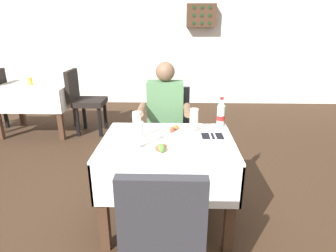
# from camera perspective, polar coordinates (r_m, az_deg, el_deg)

# --- Properties ---
(ground_plane) EXTENTS (11.00, 11.00, 0.00)m
(ground_plane) POSITION_cam_1_polar(r_m,az_deg,el_deg) (2.49, 2.18, -20.04)
(ground_plane) COLOR #382619
(back_wall) EXTENTS (11.00, 0.12, 2.84)m
(back_wall) POSITION_cam_1_polar(r_m,az_deg,el_deg) (5.99, 2.03, 18.10)
(back_wall) COLOR white
(back_wall) RESTS_ON ground
(main_dining_table) EXTENTS (1.03, 0.79, 0.75)m
(main_dining_table) POSITION_cam_1_polar(r_m,az_deg,el_deg) (2.27, -0.07, -7.12)
(main_dining_table) COLOR white
(main_dining_table) RESTS_ON ground
(chair_far_diner_seat) EXTENTS (0.44, 0.50, 0.97)m
(chair_far_diner_seat) POSITION_cam_1_polar(r_m,az_deg,el_deg) (3.00, 0.36, -0.51)
(chair_far_diner_seat) COLOR #2D2D33
(chair_far_diner_seat) RESTS_ON ground
(chair_near_camera_side) EXTENTS (0.44, 0.50, 0.97)m
(chair_near_camera_side) POSITION_cam_1_polar(r_m,az_deg,el_deg) (1.62, -0.93, -20.29)
(chair_near_camera_side) COLOR #2D2D33
(chair_near_camera_side) RESTS_ON ground
(seated_diner_far) EXTENTS (0.50, 0.46, 1.26)m
(seated_diner_far) POSITION_cam_1_polar(r_m,az_deg,el_deg) (2.85, -0.59, 1.70)
(seated_diner_far) COLOR #282D42
(seated_diner_far) RESTS_ON ground
(plate_near_camera) EXTENTS (0.22, 0.22, 0.07)m
(plate_near_camera) POSITION_cam_1_polar(r_m,az_deg,el_deg) (1.99, -1.81, -4.60)
(plate_near_camera) COLOR white
(plate_near_camera) RESTS_ON main_dining_table
(plate_far_diner) EXTENTS (0.23, 0.23, 0.06)m
(plate_far_diner) POSITION_cam_1_polar(r_m,az_deg,el_deg) (2.34, 1.25, -1.01)
(plate_far_diner) COLOR white
(plate_far_diner) RESTS_ON main_dining_table
(beer_glass_left) EXTENTS (0.07, 0.07, 0.23)m
(beer_glass_left) POSITION_cam_1_polar(r_m,az_deg,el_deg) (2.17, -6.29, 0.06)
(beer_glass_left) COLOR white
(beer_glass_left) RESTS_ON main_dining_table
(beer_glass_middle) EXTENTS (0.07, 0.07, 0.20)m
(beer_glass_middle) POSITION_cam_1_polar(r_m,az_deg,el_deg) (2.02, -5.77, -1.86)
(beer_glass_middle) COLOR white
(beer_glass_middle) RESTS_ON main_dining_table
(beer_glass_right) EXTENTS (0.07, 0.07, 0.20)m
(beer_glass_right) POSITION_cam_1_polar(r_m,az_deg,el_deg) (2.35, 5.28, 1.24)
(beer_glass_right) COLOR white
(beer_glass_right) RESTS_ON main_dining_table
(cola_bottle_primary) EXTENTS (0.07, 0.07, 0.27)m
(cola_bottle_primary) POSITION_cam_1_polar(r_m,az_deg,el_deg) (2.46, 10.64, 2.30)
(cola_bottle_primary) COLOR silver
(cola_bottle_primary) RESTS_ON main_dining_table
(napkin_cutlery_set) EXTENTS (0.17, 0.19, 0.01)m
(napkin_cutlery_set) POSITION_cam_1_polar(r_m,az_deg,el_deg) (2.29, 8.95, -1.96)
(napkin_cutlery_set) COLOR black
(napkin_cutlery_set) RESTS_ON main_dining_table
(background_dining_table) EXTENTS (1.03, 0.76, 0.75)m
(background_dining_table) POSITION_cam_1_polar(r_m,az_deg,el_deg) (4.74, -25.04, 5.38)
(background_dining_table) COLOR white
(background_dining_table) RESTS_ON ground
(background_chair_right) EXTENTS (0.50, 0.44, 0.97)m
(background_chair_right) POSITION_cam_1_polar(r_m,az_deg,el_deg) (4.47, -16.65, 5.50)
(background_chair_right) COLOR black
(background_chair_right) RESTS_ON ground
(background_table_tumbler) EXTENTS (0.06, 0.06, 0.11)m
(background_table_tumbler) POSITION_cam_1_polar(r_m,az_deg,el_deg) (4.71, -26.09, 8.16)
(background_table_tumbler) COLOR gold
(background_table_tumbler) RESTS_ON background_dining_table
(wall_bottle_rack) EXTENTS (0.56, 0.21, 0.42)m
(wall_bottle_rack) POSITION_cam_1_polar(r_m,az_deg,el_deg) (5.85, 6.73, 21.32)
(wall_bottle_rack) COLOR #472D1E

